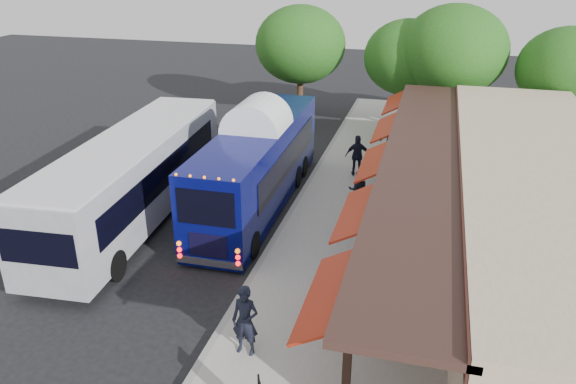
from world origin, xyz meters
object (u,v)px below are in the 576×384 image
Objects in this scene: ped_c at (358,155)px; city_bus at (134,175)px; ped_d at (391,137)px; ped_b at (358,190)px; coach_bus at (258,161)px; ped_a at (245,321)px.

city_bus is at bearing 25.89° from ped_c.
ped_d is at bearing -125.94° from ped_c.
coach_bus is at bearing -4.81° from ped_b.
ped_a is at bearing -74.95° from coach_bus.
coach_bus is 0.89× the size of city_bus.
city_bus is 12.73m from ped_d.
coach_bus is 7.00× the size of ped_b.
coach_bus is at bearing 34.68° from ped_c.
city_bus is 9.81m from ped_c.
city_bus is 9.30m from ped_a.
ped_c is 0.98× the size of ped_d.
ped_c is (3.42, 3.87, -0.79)m from coach_bus.
ped_a is 1.02× the size of ped_c.
ped_c is at bearing 47.96° from coach_bus.
ped_c is (-0.53, 3.49, 0.15)m from ped_b.
ped_b is at bearing 84.93° from ped_a.
coach_bus is 9.28m from ped_a.
ped_c is (7.52, 6.25, -0.72)m from city_bus.
city_bus reaches higher than ped_c.
ped_d is (0.68, 6.48, 0.16)m from ped_b.
ped_d is at bearing 86.13° from ped_a.
coach_bus reaches higher than ped_c.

